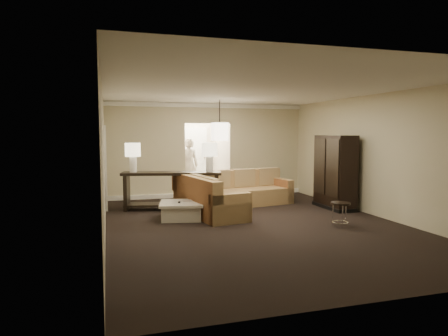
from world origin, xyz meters
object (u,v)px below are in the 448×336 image
object	(u,v)px
sectional_sofa	(229,194)
person	(188,163)
armoire	(335,174)
drink_table	(340,209)
coffee_table	(182,210)
console_table	(172,187)

from	to	relation	value
sectional_sofa	person	world-z (taller)	person
armoire	drink_table	bearing A→B (deg)	-118.38
sectional_sofa	armoire	bearing A→B (deg)	-24.26
armoire	drink_table	world-z (taller)	armoire
person	sectional_sofa	bearing A→B (deg)	100.63
coffee_table	armoire	world-z (taller)	armoire
drink_table	armoire	bearing A→B (deg)	61.62
coffee_table	drink_table	distance (m)	3.42
sectional_sofa	drink_table	world-z (taller)	sectional_sofa
armoire	person	bearing A→B (deg)	130.10
sectional_sofa	console_table	size ratio (longest dim) A/B	1.29
console_table	armoire	bearing A→B (deg)	-1.39
sectional_sofa	armoire	distance (m)	2.74
person	drink_table	bearing A→B (deg)	113.26
console_table	drink_table	xyz separation A→B (m)	(3.02, -2.80, -0.21)
drink_table	person	distance (m)	5.83
console_table	sectional_sofa	bearing A→B (deg)	-1.31
console_table	drink_table	distance (m)	4.12
coffee_table	drink_table	size ratio (longest dim) A/B	2.23
drink_table	person	bearing A→B (deg)	110.93
sectional_sofa	coffee_table	size ratio (longest dim) A/B	2.92
coffee_table	console_table	bearing A→B (deg)	91.61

